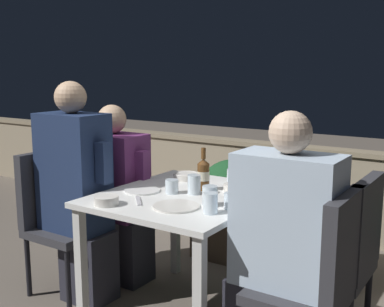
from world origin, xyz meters
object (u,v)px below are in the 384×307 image
object	(u,v)px
person_purple_stripe	(118,194)
chair_right_far	(346,249)
beer_bottle	(203,174)
chair_left_far	(96,198)
chair_right_near	(322,273)
chair_left_near	(57,210)
person_navy_jumper	(78,192)
person_blue_shirt	(280,246)

from	to	relation	value
person_purple_stripe	chair_right_far	bearing A→B (deg)	-0.43
chair_right_far	beer_bottle	xyz separation A→B (m)	(-0.83, -0.01, 0.28)
chair_left_far	chair_right_far	xyz separation A→B (m)	(1.72, -0.01, 0.00)
chair_right_near	beer_bottle	size ratio (longest dim) A/B	3.65
chair_left_near	person_navy_jumper	distance (m)	0.24
chair_right_near	person_purple_stripe	bearing A→B (deg)	166.69
chair_left_near	chair_right_far	distance (m)	1.75
person_blue_shirt	beer_bottle	distance (m)	0.73
chair_left_far	chair_right_far	world-z (taller)	same
chair_left_far	beer_bottle	world-z (taller)	beer_bottle
chair_left_far	person_purple_stripe	world-z (taller)	person_purple_stripe
chair_left_far	chair_right_near	bearing A→B (deg)	-11.78
chair_left_near	person_blue_shirt	xyz separation A→B (m)	(1.52, -0.02, 0.08)
chair_left_near	beer_bottle	world-z (taller)	beer_bottle
person_navy_jumper	beer_bottle	world-z (taller)	person_navy_jumper
beer_bottle	chair_right_near	bearing A→B (deg)	-21.99
chair_left_near	chair_right_far	world-z (taller)	same
person_purple_stripe	chair_right_near	xyz separation A→B (m)	(1.51, -0.36, -0.06)
person_purple_stripe	chair_left_far	bearing A→B (deg)	180.00
chair_left_near	chair_left_far	xyz separation A→B (m)	(0.01, 0.34, 0.00)
chair_right_near	beer_bottle	xyz separation A→B (m)	(-0.82, 0.33, 0.28)
person_blue_shirt	chair_right_far	bearing A→B (deg)	59.18
chair_left_near	chair_right_far	size ratio (longest dim) A/B	1.00
chair_right_near	chair_right_far	distance (m)	0.35
chair_left_far	chair_right_far	bearing A→B (deg)	-0.38
person_purple_stripe	beer_bottle	distance (m)	0.72
chair_left_near	chair_left_far	size ratio (longest dim) A/B	1.00
chair_right_far	chair_left_far	bearing A→B (deg)	179.62
chair_left_far	person_blue_shirt	bearing A→B (deg)	-13.29
chair_left_near	chair_left_far	world-z (taller)	same
chair_left_near	person_purple_stripe	distance (m)	0.40
person_navy_jumper	person_purple_stripe	xyz separation A→B (m)	(0.01, 0.34, -0.08)
chair_right_near	person_navy_jumper	bearing A→B (deg)	179.34
person_purple_stripe	person_blue_shirt	bearing A→B (deg)	-15.25
chair_right_near	chair_right_far	world-z (taller)	same
person_blue_shirt	person_purple_stripe	bearing A→B (deg)	164.75
chair_left_near	person_navy_jumper	world-z (taller)	person_navy_jumper
person_purple_stripe	chair_right_far	distance (m)	1.52
chair_left_near	person_purple_stripe	bearing A→B (deg)	58.31
person_navy_jumper	chair_left_far	bearing A→B (deg)	119.07
person_navy_jumper	person_blue_shirt	size ratio (longest dim) A/B	1.09
person_navy_jumper	person_purple_stripe	bearing A→B (deg)	87.82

